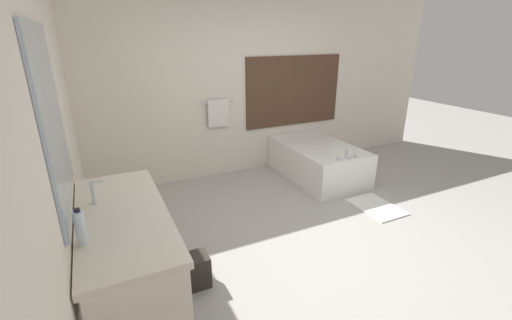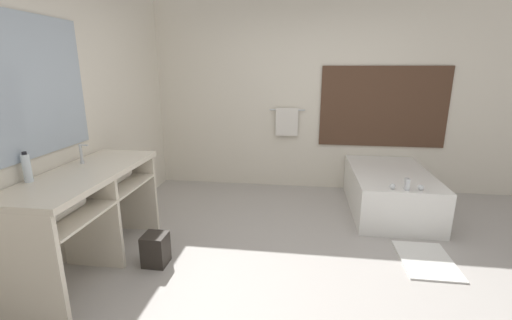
# 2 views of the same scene
# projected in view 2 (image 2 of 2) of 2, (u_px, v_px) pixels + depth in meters

# --- Properties ---
(ground_plane) EXTENTS (16.00, 16.00, 0.00)m
(ground_plane) POSITION_uv_depth(u_px,v_px,m) (306.00, 268.00, 3.06)
(ground_plane) COLOR #A8A39E
(ground_plane) RESTS_ON ground
(wall_back_with_blinds) EXTENTS (7.40, 0.13, 2.70)m
(wall_back_with_blinds) POSITION_uv_depth(u_px,v_px,m) (311.00, 96.00, 4.84)
(wall_back_with_blinds) COLOR silver
(wall_back_with_blinds) RESTS_ON ground_plane
(wall_left_with_mirror) EXTENTS (0.08, 7.40, 2.70)m
(wall_left_with_mirror) POSITION_uv_depth(u_px,v_px,m) (55.00, 112.00, 2.99)
(wall_left_with_mirror) COLOR silver
(wall_left_with_mirror) RESTS_ON ground_plane
(vanity_counter) EXTENTS (0.60, 1.53, 0.89)m
(vanity_counter) POSITION_uv_depth(u_px,v_px,m) (90.00, 197.00, 2.96)
(vanity_counter) COLOR beige
(vanity_counter) RESTS_ON ground_plane
(sink_faucet) EXTENTS (0.09, 0.04, 0.18)m
(sink_faucet) POSITION_uv_depth(u_px,v_px,m) (81.00, 154.00, 3.09)
(sink_faucet) COLOR silver
(sink_faucet) RESTS_ON vanity_counter
(bathtub) EXTENTS (0.91, 1.50, 0.63)m
(bathtub) POSITION_uv_depth(u_px,v_px,m) (389.00, 189.00, 4.24)
(bathtub) COLOR white
(bathtub) RESTS_ON ground_plane
(water_bottle_1) EXTENTS (0.06, 0.06, 0.24)m
(water_bottle_1) POSITION_uv_depth(u_px,v_px,m) (27.00, 168.00, 2.58)
(water_bottle_1) COLOR white
(water_bottle_1) RESTS_ON vanity_counter
(waste_bin) EXTENTS (0.21, 0.21, 0.29)m
(waste_bin) POSITION_uv_depth(u_px,v_px,m) (156.00, 249.00, 3.09)
(waste_bin) COLOR #2D2823
(waste_bin) RESTS_ON ground_plane
(bath_mat) EXTENTS (0.47, 0.66, 0.02)m
(bath_mat) POSITION_uv_depth(u_px,v_px,m) (426.00, 260.00, 3.17)
(bath_mat) COLOR white
(bath_mat) RESTS_ON ground_plane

